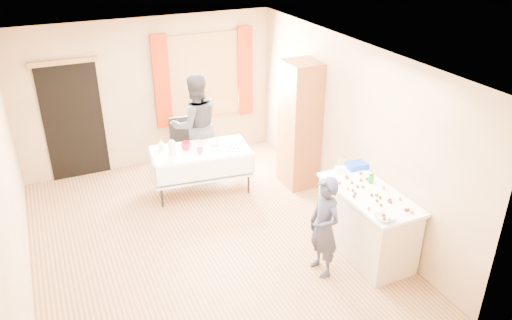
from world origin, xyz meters
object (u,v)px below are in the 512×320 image
counter (366,222)px  party_table (201,166)px  cabinet (300,125)px  woman (196,125)px  chair (183,155)px  girl (324,227)px

counter → party_table: 2.85m
cabinet → woman: cabinet is taller
chair → girl: (0.75, -3.47, 0.39)m
cabinet → counter: (-0.10, -2.05, -0.59)m
cabinet → chair: bearing=141.4°
girl → woman: woman is taller
chair → woman: size_ratio=0.52×
counter → chair: chair is taller
cabinet → girl: bearing=-111.2°
chair → girl: size_ratio=0.70×
party_table → chair: (-0.04, 0.88, -0.17)m
party_table → woman: 0.81m
party_table → girl: 2.70m
girl → cabinet: bearing=154.9°
cabinet → counter: 2.13m
girl → counter: bearing=96.7°
counter → woman: 3.40m
chair → woman: (0.19, -0.22, 0.61)m
counter → girl: bearing=-169.3°
counter → woman: size_ratio=0.82×
cabinet → party_table: size_ratio=1.28×
party_table → woman: woman is taller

